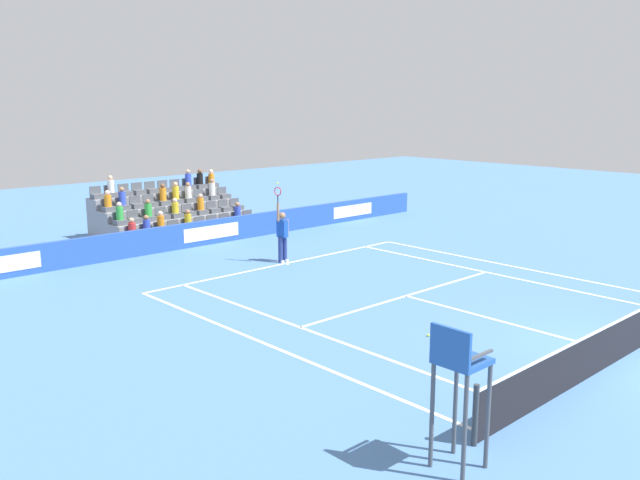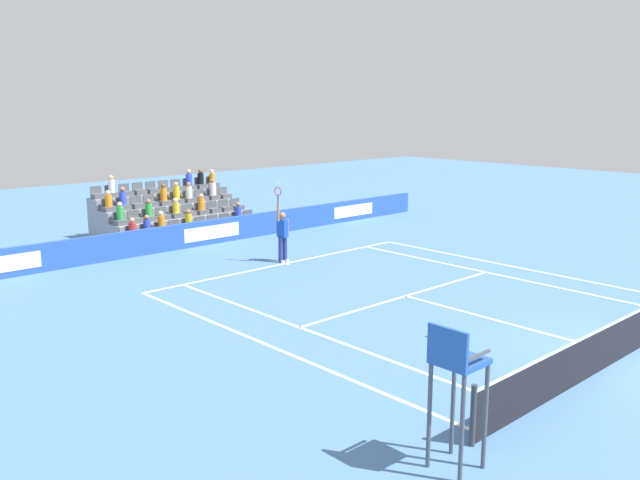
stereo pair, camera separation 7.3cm
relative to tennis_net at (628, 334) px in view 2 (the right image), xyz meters
name	(u,v)px [view 2 (the right image)]	position (x,y,z in m)	size (l,w,h in m)	color
ground_plane	(626,355)	(0.00, 0.00, -0.49)	(80.00, 80.00, 0.00)	#4C7AB2
line_baseline	(285,263)	(0.00, -11.89, -0.49)	(10.97, 0.10, 0.01)	white
line_service	(406,296)	(0.00, -6.40, -0.49)	(8.23, 0.10, 0.01)	white
line_centre_service	(501,322)	(0.00, -3.20, -0.49)	(0.10, 6.40, 0.01)	white
line_singles_sideline_left	(312,332)	(4.12, -5.95, -0.49)	(0.10, 11.89, 0.01)	white
line_singles_sideline_right	(498,275)	(-4.12, -5.95, -0.49)	(0.10, 11.89, 0.01)	white
line_doubles_sideline_left	(268,345)	(5.49, -5.95, -0.49)	(0.10, 11.89, 0.01)	white
line_doubles_sideline_right	(520,268)	(-5.49, -5.95, -0.49)	(0.10, 11.89, 0.01)	white
line_centre_mark	(287,264)	(0.00, -11.79, -0.49)	(0.10, 0.20, 0.01)	white
sponsor_barrier	(211,232)	(0.00, -16.49, -0.01)	(24.08, 0.22, 0.97)	blue
tennis_net	(628,334)	(0.00, 0.00, 0.00)	(11.97, 0.10, 1.07)	#33383D
tennis_player	(282,234)	(-0.11, -12.14, 0.50)	(0.53, 0.39, 2.85)	navy
umpire_chair	(456,376)	(6.76, 0.22, 1.03)	(0.70, 0.70, 2.34)	#474C54
stadium_stand	(172,218)	(0.01, -19.42, 0.21)	(6.20, 3.80, 2.59)	gray
loose_tennis_ball	(427,335)	(2.29, -3.79, -0.46)	(0.07, 0.07, 0.07)	#D1E533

